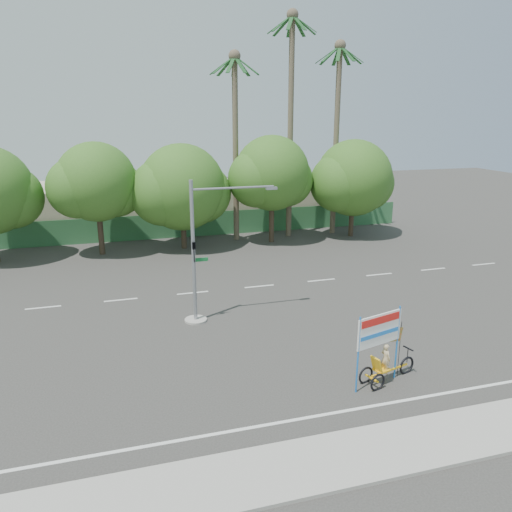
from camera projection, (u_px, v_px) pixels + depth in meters
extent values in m
plane|color=#33302D|center=(268.00, 350.00, 21.79)|extent=(120.00, 120.00, 0.00)
cube|color=gray|center=(344.00, 458.00, 14.86)|extent=(50.00, 2.40, 0.12)
cube|color=#336B3D|center=(190.00, 225.00, 41.34)|extent=(38.00, 0.08, 2.00)
cube|color=beige|center=(64.00, 210.00, 42.51)|extent=(12.00, 8.00, 4.00)
cube|color=beige|center=(266.00, 202.00, 47.42)|extent=(14.00, 8.00, 3.60)
sphere|color=#2B581A|center=(11.00, 197.00, 34.03)|extent=(4.32, 4.32, 4.32)
cylinder|color=#473828|center=(100.00, 229.00, 35.98)|extent=(0.40, 0.40, 3.74)
sphere|color=#2B581A|center=(96.00, 182.00, 35.04)|extent=(5.60, 5.60, 5.60)
sphere|color=#2B581A|center=(115.00, 189.00, 35.82)|extent=(4.03, 4.03, 4.03)
sphere|color=#2B581A|center=(78.00, 188.00, 34.56)|extent=(4.26, 4.26, 4.26)
cylinder|color=#473828|center=(183.00, 227.00, 37.66)|extent=(0.40, 0.40, 3.30)
sphere|color=#2B581A|center=(182.00, 187.00, 36.83)|extent=(6.40, 6.40, 6.40)
sphere|color=#2B581A|center=(201.00, 193.00, 37.64)|extent=(4.61, 4.61, 4.61)
sphere|color=#2B581A|center=(163.00, 193.00, 36.29)|extent=(4.86, 4.86, 4.86)
cylinder|color=#473828|center=(272.00, 218.00, 39.47)|extent=(0.40, 0.40, 3.87)
sphere|color=#2B581A|center=(272.00, 173.00, 38.49)|extent=(5.80, 5.80, 5.80)
sphere|color=#2B581A|center=(286.00, 180.00, 39.29)|extent=(4.18, 4.18, 4.18)
sphere|color=#2B581A|center=(257.00, 179.00, 38.01)|extent=(4.41, 4.41, 4.41)
cylinder|color=#473828|center=(352.00, 216.00, 41.42)|extent=(0.40, 0.40, 3.43)
sphere|color=#2B581A|center=(354.00, 178.00, 40.55)|extent=(6.20, 6.20, 6.20)
sphere|color=#2B581A|center=(367.00, 184.00, 41.35)|extent=(4.46, 4.46, 4.46)
sphere|color=#2B581A|center=(339.00, 183.00, 40.03)|extent=(4.71, 4.71, 4.71)
cylinder|color=#70604C|center=(290.00, 132.00, 39.57)|extent=(0.44, 0.44, 17.00)
sphere|color=#70604C|center=(293.00, 15.00, 37.21)|extent=(0.90, 0.90, 0.90)
cube|color=#1C4C21|center=(304.00, 25.00, 37.65)|extent=(1.91, 0.28, 1.36)
cube|color=#1C4C21|center=(298.00, 26.00, 38.15)|extent=(1.65, 1.44, 1.36)
cube|color=#1C4C21|center=(290.00, 26.00, 38.29)|extent=(0.61, 1.93, 1.36)
cube|color=#1C4C21|center=(283.00, 26.00, 38.02)|extent=(1.20, 1.80, 1.36)
cube|color=#1C4C21|center=(280.00, 24.00, 37.45)|extent=(1.89, 0.92, 1.36)
cube|color=#1C4C21|center=(283.00, 23.00, 36.86)|extent=(1.89, 0.92, 1.36)
cube|color=#1C4C21|center=(290.00, 22.00, 36.51)|extent=(1.20, 1.80, 1.36)
cube|color=#1C4C21|center=(299.00, 22.00, 36.58)|extent=(0.61, 1.93, 1.36)
cube|color=#1C4C21|center=(304.00, 23.00, 37.03)|extent=(1.65, 1.44, 1.36)
cylinder|color=#70604C|center=(336.00, 144.00, 40.92)|extent=(0.44, 0.44, 15.00)
sphere|color=#70604C|center=(340.00, 45.00, 38.84)|extent=(0.90, 0.90, 0.90)
cube|color=#1C4C21|center=(351.00, 55.00, 39.28)|extent=(1.91, 0.28, 1.36)
cube|color=#1C4C21|center=(345.00, 55.00, 39.78)|extent=(1.65, 1.44, 1.36)
cube|color=#1C4C21|center=(337.00, 56.00, 39.93)|extent=(0.61, 1.93, 1.36)
cube|color=#1C4C21|center=(330.00, 55.00, 39.65)|extent=(1.20, 1.80, 1.36)
cube|color=#1C4C21|center=(328.00, 54.00, 39.08)|extent=(1.89, 0.92, 1.36)
cube|color=#1C4C21|center=(331.00, 54.00, 38.49)|extent=(1.89, 0.92, 1.36)
cube|color=#1C4C21|center=(339.00, 53.00, 38.15)|extent=(1.20, 1.80, 1.36)
cube|color=#1C4C21|center=(347.00, 53.00, 38.21)|extent=(0.61, 1.93, 1.36)
cube|color=#1C4C21|center=(352.00, 54.00, 38.66)|extent=(1.65, 1.44, 1.36)
cylinder|color=#70604C|center=(236.00, 152.00, 38.77)|extent=(0.44, 0.44, 14.00)
sphere|color=#70604C|center=(235.00, 56.00, 36.83)|extent=(0.90, 0.90, 0.90)
cube|color=#1C4C21|center=(247.00, 66.00, 37.27)|extent=(1.91, 0.28, 1.36)
cube|color=#1C4C21|center=(242.00, 66.00, 37.76)|extent=(1.65, 1.44, 1.36)
cube|color=#1C4C21|center=(234.00, 66.00, 37.91)|extent=(0.61, 1.93, 1.36)
cube|color=#1C4C21|center=(226.00, 66.00, 37.64)|extent=(1.20, 1.80, 1.36)
cube|color=#1C4C21|center=(222.00, 65.00, 37.07)|extent=(1.89, 0.92, 1.36)
cube|color=#1C4C21|center=(224.00, 65.00, 36.48)|extent=(1.89, 0.92, 1.36)
cube|color=#1C4C21|center=(231.00, 64.00, 36.13)|extent=(1.20, 1.80, 1.36)
cube|color=#1C4C21|center=(240.00, 64.00, 36.20)|extent=(0.61, 1.93, 1.36)
cube|color=#1C4C21|center=(246.00, 65.00, 36.65)|extent=(1.65, 1.44, 1.36)
cylinder|color=gray|center=(196.00, 320.00, 24.79)|extent=(1.10, 1.10, 0.10)
cylinder|color=gray|center=(193.00, 253.00, 23.83)|extent=(0.18, 0.18, 7.00)
cylinder|color=gray|center=(233.00, 188.00, 23.53)|extent=(4.00, 0.10, 0.10)
cube|color=gray|center=(271.00, 188.00, 24.07)|extent=(0.55, 0.20, 0.12)
imported|color=black|center=(194.00, 252.00, 23.60)|extent=(0.16, 0.20, 1.00)
cube|color=#14662D|center=(201.00, 260.00, 24.02)|extent=(0.70, 0.04, 0.18)
torus|color=black|center=(407.00, 365.00, 19.75)|extent=(0.75, 0.28, 0.75)
torus|color=black|center=(366.00, 375.00, 19.05)|extent=(0.70, 0.27, 0.70)
torus|color=black|center=(378.00, 382.00, 18.55)|extent=(0.70, 0.27, 0.70)
cube|color=#F6B015|center=(390.00, 370.00, 19.25)|extent=(1.84, 0.57, 0.07)
cube|color=#F6B015|center=(372.00, 378.00, 18.79)|extent=(0.24, 0.66, 0.06)
cube|color=#F6B015|center=(382.00, 370.00, 18.98)|extent=(0.66, 0.60, 0.07)
cube|color=#F6B015|center=(376.00, 364.00, 18.75)|extent=(0.37, 0.52, 0.60)
cylinder|color=black|center=(408.00, 355.00, 19.62)|extent=(0.04, 0.04, 0.61)
cube|color=black|center=(408.00, 348.00, 19.54)|extent=(0.18, 0.49, 0.04)
imported|color=#CCB284|center=(386.00, 358.00, 18.95)|extent=(0.39, 0.50, 1.20)
cylinder|color=blue|center=(358.00, 355.00, 18.08)|extent=(0.08, 0.08, 3.00)
cylinder|color=blue|center=(397.00, 343.00, 19.09)|extent=(0.08, 0.08, 3.00)
cube|color=white|center=(379.00, 330.00, 18.37)|extent=(2.05, 0.62, 1.22)
cube|color=red|center=(381.00, 320.00, 18.23)|extent=(1.83, 0.52, 0.29)
cube|color=blue|center=(380.00, 334.00, 18.38)|extent=(1.83, 0.52, 0.16)
cylinder|color=black|center=(399.00, 349.00, 19.26)|extent=(0.03, 0.03, 2.33)
cube|color=red|center=(394.00, 335.00, 18.87)|extent=(0.96, 0.28, 0.73)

